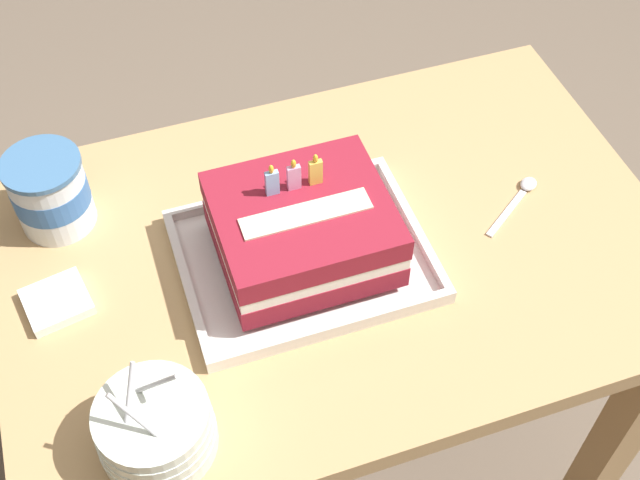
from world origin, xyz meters
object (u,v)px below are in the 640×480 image
ice_cream_tub (50,192)px  serving_spoon_near_tray (522,192)px  foil_tray (304,258)px  birthday_cake (303,229)px  napkin_pile (57,302)px  bowl_stack (155,428)px

ice_cream_tub → serving_spoon_near_tray: 0.69m
foil_tray → serving_spoon_near_tray: 0.35m
birthday_cake → ice_cream_tub: (-0.32, 0.19, -0.01)m
birthday_cake → napkin_pile: birthday_cake is taller
foil_tray → napkin_pile: size_ratio=3.58×
bowl_stack → serving_spoon_near_tray: 0.64m
birthday_cake → bowl_stack: birthday_cake is taller
ice_cream_tub → napkin_pile: bearing=-98.6°
bowl_stack → napkin_pile: (-0.09, 0.24, -0.03)m
bowl_stack → serving_spoon_near_tray: bearing=20.3°
foil_tray → serving_spoon_near_tray: bearing=2.4°
napkin_pile → bowl_stack: bearing=-69.7°
birthday_cake → bowl_stack: (-0.25, -0.21, -0.03)m
birthday_cake → napkin_pile: size_ratio=2.41×
ice_cream_tub → napkin_pile: size_ratio=1.24×
serving_spoon_near_tray → ice_cream_tub: bearing=165.4°
napkin_pile → serving_spoon_near_tray: bearing=-1.7°
bowl_stack → napkin_pile: bearing=110.3°
serving_spoon_near_tray → birthday_cake: bearing=-177.7°
bowl_stack → ice_cream_tub: bowl_stack is taller
foil_tray → birthday_cake: 0.06m
foil_tray → bowl_stack: bowl_stack is taller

